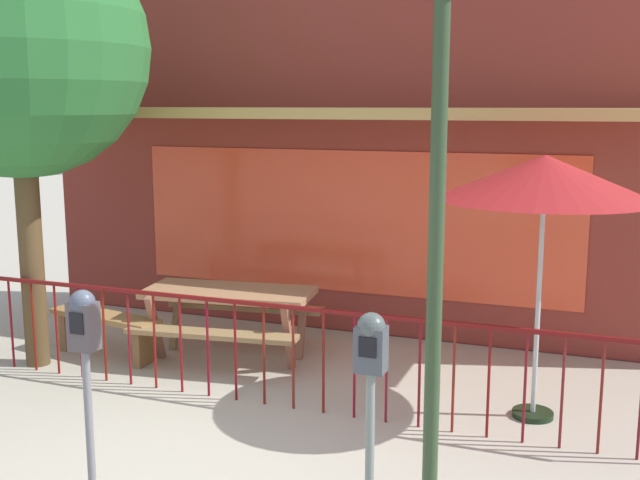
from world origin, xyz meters
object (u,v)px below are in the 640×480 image
parking_meter_near (84,341)px  street_lamp (438,162)px  patio_bench (105,325)px  parking_meter_far (371,369)px  picnic_table_left (229,304)px  patio_umbrella (545,179)px  street_tree (18,49)px

parking_meter_near → street_lamp: 2.61m
patio_bench → parking_meter_far: (3.80, -2.56, 0.83)m
patio_bench → parking_meter_far: size_ratio=0.94×
parking_meter_near → street_lamp: street_lamp is taller
patio_bench → parking_meter_near: (1.83, -2.68, 0.82)m
patio_bench → parking_meter_far: parking_meter_far is taller
picnic_table_left → street_lamp: bearing=-42.6°
patio_umbrella → parking_meter_near: bearing=-136.0°
parking_meter_near → street_tree: bearing=136.8°
patio_umbrella → parking_meter_far: patio_umbrella is taller
picnic_table_left → parking_meter_near: parking_meter_near is taller
patio_umbrella → patio_bench: bearing=179.3°
picnic_table_left → patio_bench: (-1.31, -0.41, -0.26)m
picnic_table_left → street_tree: 3.35m
parking_meter_far → street_tree: bearing=154.2°
picnic_table_left → patio_umbrella: size_ratio=0.84×
picnic_table_left → street_lamp: (2.77, -2.55, 1.78)m
picnic_table_left → street_lamp: street_lamp is taller
patio_bench → street_tree: 3.00m
parking_meter_far → parking_meter_near: bearing=-176.3°
street_tree → patio_umbrella: bearing=4.6°
parking_meter_near → parking_meter_far: size_ratio=1.00×
patio_umbrella → parking_meter_near: size_ratio=1.52×
street_lamp → picnic_table_left: bearing=137.4°
parking_meter_far → picnic_table_left: bearing=130.0°
parking_meter_near → street_lamp: (2.25, 0.54, 1.21)m
patio_bench → street_tree: street_tree is taller
parking_meter_far → street_lamp: 1.31m
picnic_table_left → patio_umbrella: patio_umbrella is taller
patio_bench → street_tree: bearing=-138.4°
picnic_table_left → street_tree: street_tree is taller
patio_bench → patio_umbrella: bearing=-0.7°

